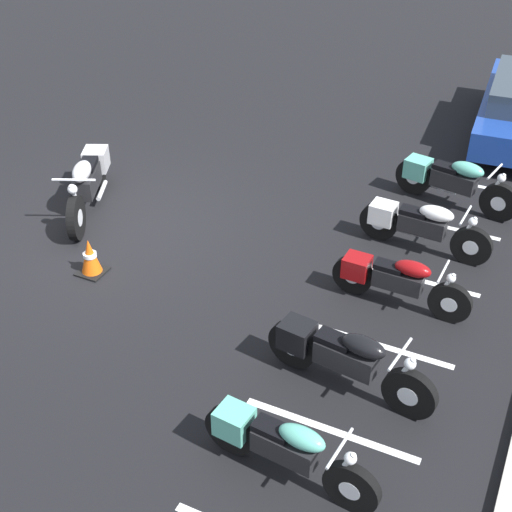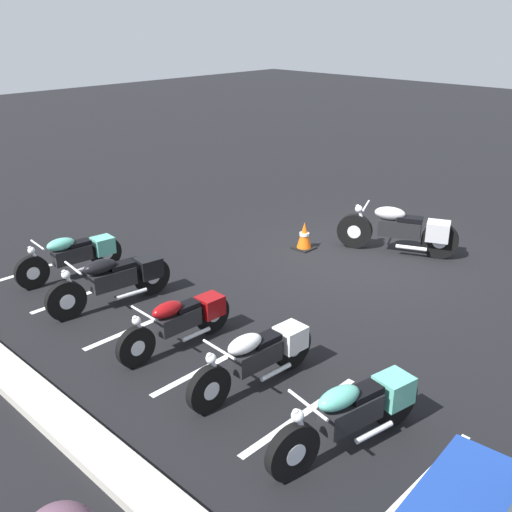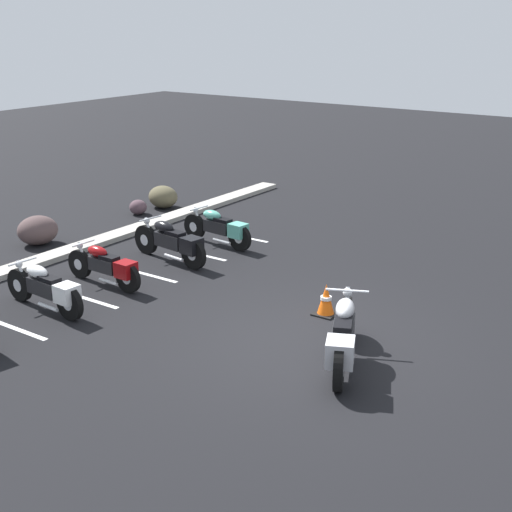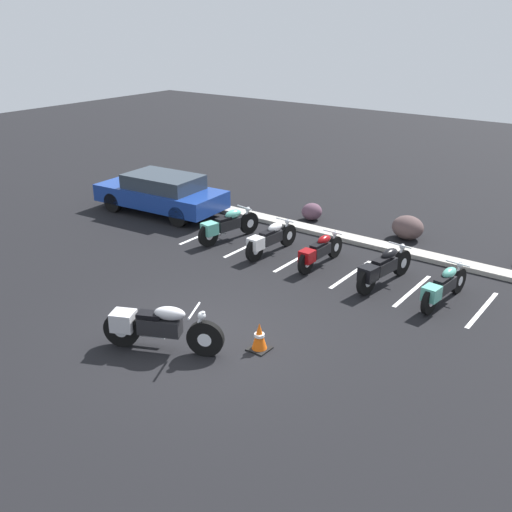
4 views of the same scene
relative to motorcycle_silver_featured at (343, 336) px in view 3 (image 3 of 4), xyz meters
The scene contains 16 objects.
ground 1.04m from the motorcycle_silver_featured, 63.29° to the left, with size 60.00×60.00×0.00m, color black.
motorcycle_silver_featured is the anchor object (origin of this frame).
parked_bike_1 5.49m from the motorcycle_silver_featured, 101.94° to the left, with size 0.59×2.10×0.82m.
parked_bike_2 5.45m from the motorcycle_silver_featured, 86.01° to the left, with size 0.56×1.99×0.78m.
parked_bike_3 5.77m from the motorcycle_silver_featured, 67.47° to the left, with size 0.68×2.20×0.87m.
parked_bike_4 6.42m from the motorcycle_silver_featured, 54.37° to the left, with size 0.59×2.05×0.81m.
concrete_curb 7.65m from the motorcycle_silver_featured, 86.92° to the left, with size 18.00×0.50×0.12m, color #A8A399.
landscape_rock_1 10.30m from the motorcycle_silver_featured, 57.06° to the left, with size 0.89×0.75×0.61m, color brown.
landscape_rock_2 8.87m from the motorcycle_silver_featured, 81.00° to the left, with size 0.95×0.83×0.68m, color #4F3E3D.
landscape_rock_3 9.89m from the motorcycle_silver_featured, 61.79° to the left, with size 0.47×0.48×0.40m, color #503B42.
traffic_cone 2.00m from the motorcycle_silver_featured, 36.61° to the left, with size 0.40×0.40×0.58m.
stall_line_1 5.86m from the motorcycle_silver_featured, 109.71° to the left, with size 0.10×2.10×0.00m, color white.
stall_line_2 5.53m from the motorcycle_silver_featured, 93.45° to the left, with size 0.10×2.10×0.00m, color white.
stall_line_3 5.67m from the motorcycle_silver_featured, 76.63° to the left, with size 0.10×2.10×0.00m, color white.
stall_line_4 6.25m from the motorcycle_silver_featured, 61.83° to the left, with size 0.10×2.10×0.00m, color white.
stall_line_5 7.17m from the motorcycle_silver_featured, 50.19° to the left, with size 0.10×2.10×0.00m, color white.
Camera 3 is at (-9.17, -5.32, 5.05)m, focal length 50.00 mm.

